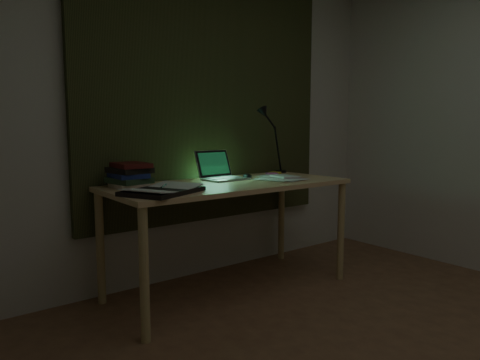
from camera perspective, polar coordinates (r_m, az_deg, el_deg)
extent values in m
cube|color=silver|center=(3.46, -4.22, 8.14)|extent=(3.50, 0.00, 2.50)
cube|color=silver|center=(0.90, -27.89, 11.48)|extent=(0.00, 4.00, 2.50)
cube|color=#292F17|center=(3.44, -3.88, 11.50)|extent=(2.20, 0.06, 2.00)
ellipsoid|color=black|center=(3.27, 1.00, 0.52)|extent=(0.09, 0.12, 0.04)
cube|color=yellow|center=(3.63, 4.68, 0.96)|extent=(0.10, 0.10, 0.02)
cube|color=#EF5DB2|center=(3.54, 4.29, 0.81)|extent=(0.11, 0.11, 0.02)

